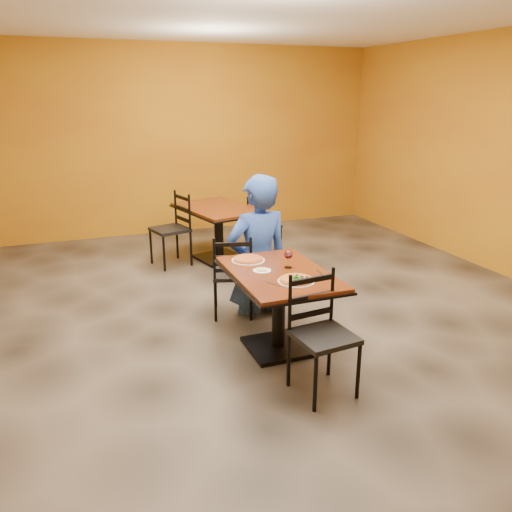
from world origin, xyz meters
name	(u,v)px	position (x,y,z in m)	size (l,w,h in m)	color
floor	(259,326)	(0.00, 0.00, 0.00)	(7.00, 8.00, 0.01)	black
wall_back	(170,141)	(0.00, 4.00, 1.50)	(7.00, 0.01, 3.00)	#B17E13
table_main	(279,292)	(0.00, -0.50, 0.56)	(0.83, 1.23, 0.75)	maroon
table_second	(219,221)	(0.27, 2.25, 0.56)	(1.15, 1.46, 0.75)	maroon
chair_main_near	(324,337)	(0.04, -1.28, 0.47)	(0.43, 0.43, 0.94)	black
chair_main_far	(232,274)	(-0.14, 0.39, 0.44)	(0.40, 0.40, 0.89)	black
chair_second_left	(170,230)	(-0.42, 2.25, 0.49)	(0.44, 0.44, 0.98)	black
chair_second_right	(264,226)	(0.95, 2.25, 0.42)	(0.38, 0.38, 0.84)	black
diner	(258,245)	(0.13, 0.37, 0.74)	(0.70, 0.46, 1.48)	navy
plate_main	(296,281)	(0.03, -0.78, 0.76)	(0.31, 0.31, 0.01)	white
pizza_main	(296,279)	(0.03, -0.78, 0.77)	(0.28, 0.28, 0.02)	maroon
plate_far	(248,260)	(-0.15, -0.12, 0.76)	(0.31, 0.31, 0.01)	white
pizza_far	(248,259)	(-0.15, -0.12, 0.77)	(0.28, 0.28, 0.02)	#B15F22
side_plate	(262,271)	(-0.14, -0.44, 0.76)	(0.16, 0.16, 0.01)	white
dip	(262,270)	(-0.14, -0.44, 0.76)	(0.09, 0.09, 0.01)	tan
wine_glass	(288,258)	(0.12, -0.43, 0.84)	(0.08, 0.08, 0.18)	white
fork	(274,284)	(-0.17, -0.78, 0.75)	(0.01, 0.19, 0.00)	silver
knife	(321,274)	(0.31, -0.68, 0.75)	(0.01, 0.21, 0.00)	silver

